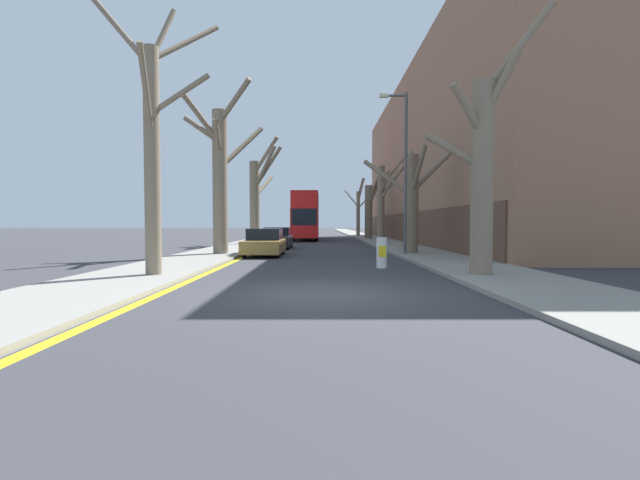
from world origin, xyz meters
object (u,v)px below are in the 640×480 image
at_px(street_tree_left_1, 222,173).
at_px(street_tree_right_3, 371,208).
at_px(street_tree_left_2, 258,195).
at_px(lamp_post, 405,165).
at_px(street_tree_right_4, 360,210).
at_px(parked_car_1, 279,238).
at_px(street_tree_right_1, 413,197).
at_px(street_tree_right_0, 485,166).
at_px(traffic_bollard, 383,253).
at_px(street_tree_right_2, 385,200).
at_px(parked_car_0, 266,243).
at_px(street_tree_left_0, 155,144).
at_px(double_decker_bus, 308,214).

height_order(street_tree_left_1, street_tree_right_3, street_tree_left_1).
relative_size(street_tree_left_2, lamp_post, 0.99).
bearing_deg(street_tree_right_4, lamp_post, -91.16).
bearing_deg(street_tree_left_1, parked_car_1, 71.49).
xyz_separation_m(street_tree_right_1, street_tree_right_3, (0.25, 20.69, 0.20)).
bearing_deg(street_tree_right_0, street_tree_left_1, 138.37).
distance_m(street_tree_right_4, traffic_bollard, 38.01).
bearing_deg(street_tree_right_2, street_tree_left_1, -129.70).
relative_size(street_tree_right_1, traffic_bollard, 5.20).
distance_m(street_tree_right_1, street_tree_right_4, 31.09).
bearing_deg(street_tree_right_1, street_tree_right_2, 89.22).
distance_m(street_tree_right_0, street_tree_right_2, 20.64).
height_order(street_tree_left_2, street_tree_right_1, street_tree_left_2).
distance_m(street_tree_right_3, lamp_post, 21.72).
relative_size(street_tree_left_1, parked_car_0, 2.08).
height_order(street_tree_left_1, street_tree_right_0, street_tree_left_1).
relative_size(street_tree_left_0, street_tree_right_2, 1.16).
bearing_deg(street_tree_right_2, double_decker_bus, 124.57).
height_order(street_tree_left_0, traffic_bollard, street_tree_left_0).
bearing_deg(lamp_post, street_tree_right_1, 57.89).
bearing_deg(lamp_post, parked_car_1, 136.30).
relative_size(street_tree_left_0, street_tree_right_3, 1.19).
distance_m(parked_car_1, traffic_bollard, 13.39).
xyz_separation_m(street_tree_left_0, street_tree_left_2, (0.11, 19.83, -0.18)).
relative_size(street_tree_right_3, parked_car_1, 1.62).
xyz_separation_m(street_tree_left_1, street_tree_right_3, (9.99, 21.54, -0.96)).
distance_m(street_tree_right_4, parked_car_0, 32.85).
bearing_deg(street_tree_right_1, double_decker_bus, 106.90).
bearing_deg(street_tree_left_0, lamp_post, 43.81).
xyz_separation_m(street_tree_right_1, street_tree_right_4, (0.04, 31.09, 0.38)).
xyz_separation_m(street_tree_left_1, parked_car_0, (2.18, 0.09, -3.48)).
relative_size(parked_car_0, lamp_post, 0.50).
bearing_deg(street_tree_right_1, parked_car_0, -174.25).
bearing_deg(lamp_post, street_tree_left_2, 128.74).
relative_size(street_tree_left_0, parked_car_1, 1.92).
relative_size(street_tree_left_0, lamp_post, 1.03).
xyz_separation_m(street_tree_left_2, parked_car_1, (1.99, -4.51, -3.12)).
relative_size(street_tree_right_1, parked_car_1, 1.34).
height_order(street_tree_right_0, street_tree_right_4, street_tree_right_0).
distance_m(street_tree_right_1, parked_car_1, 9.73).
xyz_separation_m(street_tree_right_3, parked_car_0, (-7.81, -21.45, -2.53)).
height_order(street_tree_left_0, double_decker_bus, street_tree_left_0).
relative_size(street_tree_left_0, double_decker_bus, 0.74).
relative_size(street_tree_right_0, parked_car_0, 1.97).
distance_m(street_tree_right_0, double_decker_bus, 30.41).
height_order(street_tree_right_2, street_tree_right_4, street_tree_right_2).
bearing_deg(street_tree_left_0, double_decker_bus, 83.26).
xyz_separation_m(street_tree_left_1, parked_car_1, (2.18, 6.52, -3.48)).
bearing_deg(parked_car_0, parked_car_1, 90.00).
distance_m(parked_car_0, parked_car_1, 6.43).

